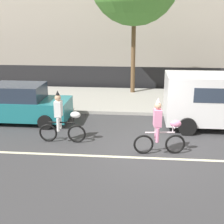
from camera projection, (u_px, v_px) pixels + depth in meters
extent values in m
plane|color=#38383A|center=(152.00, 152.00, 10.52)|extent=(80.00, 80.00, 0.00)
cube|color=beige|center=(153.00, 158.00, 10.05)|extent=(36.00, 0.14, 0.01)
cube|color=#9E9B93|center=(149.00, 100.00, 16.69)|extent=(60.00, 5.00, 0.15)
cube|color=black|center=(148.00, 78.00, 19.26)|extent=(40.00, 0.08, 1.40)
cube|color=#B2A899|center=(166.00, 24.00, 26.41)|extent=(28.00, 8.00, 7.43)
torus|color=black|center=(77.00, 134.00, 11.21)|extent=(0.67, 0.07, 0.67)
torus|color=black|center=(48.00, 133.00, 11.30)|extent=(0.67, 0.07, 0.67)
cylinder|color=black|center=(62.00, 122.00, 11.14)|extent=(0.97, 0.05, 0.05)
cylinder|color=black|center=(58.00, 120.00, 11.12)|extent=(0.04, 0.04, 0.18)
cylinder|color=black|center=(73.00, 120.00, 11.07)|extent=(0.04, 0.04, 0.23)
cylinder|color=black|center=(73.00, 117.00, 11.03)|extent=(0.03, 0.50, 0.03)
ellipsoid|color=white|center=(75.00, 115.00, 11.01)|extent=(0.36, 0.20, 0.24)
cube|color=white|center=(58.00, 109.00, 11.00)|extent=(0.24, 0.32, 0.56)
sphere|color=tan|center=(58.00, 98.00, 10.88)|extent=(0.22, 0.22, 0.22)
cone|color=black|center=(58.00, 93.00, 10.82)|extent=(0.14, 0.14, 0.16)
cylinder|color=white|center=(58.00, 125.00, 11.02)|extent=(0.11, 0.11, 0.48)
cylinder|color=white|center=(60.00, 122.00, 11.29)|extent=(0.11, 0.11, 0.48)
torus|color=black|center=(175.00, 144.00, 10.31)|extent=(0.67, 0.15, 0.67)
torus|color=black|center=(144.00, 144.00, 10.29)|extent=(0.67, 0.15, 0.67)
cylinder|color=silver|center=(160.00, 132.00, 10.18)|extent=(0.97, 0.16, 0.05)
cylinder|color=silver|center=(155.00, 130.00, 10.15)|extent=(0.04, 0.04, 0.18)
cylinder|color=silver|center=(173.00, 129.00, 10.16)|extent=(0.04, 0.04, 0.23)
cylinder|color=silver|center=(173.00, 126.00, 10.12)|extent=(0.09, 0.50, 0.03)
ellipsoid|color=pink|center=(176.00, 124.00, 10.10)|extent=(0.38, 0.24, 0.24)
cube|color=pink|center=(158.00, 118.00, 10.03)|extent=(0.27, 0.35, 0.56)
sphere|color=tan|center=(158.00, 106.00, 9.91)|extent=(0.22, 0.22, 0.22)
cone|color=silver|center=(158.00, 100.00, 9.86)|extent=(0.14, 0.14, 0.16)
cylinder|color=pink|center=(157.00, 135.00, 10.06)|extent=(0.11, 0.11, 0.48)
cylinder|color=pink|center=(156.00, 132.00, 10.33)|extent=(0.11, 0.11, 0.48)
cylinder|color=black|center=(187.00, 126.00, 11.92)|extent=(0.70, 0.22, 0.70)
cylinder|color=black|center=(181.00, 111.00, 13.82)|extent=(0.70, 0.22, 0.70)
cube|color=#1E727A|center=(22.00, 108.00, 13.39)|extent=(4.10, 1.72, 0.80)
cube|color=#232D3D|center=(18.00, 92.00, 13.19)|extent=(2.10, 1.58, 0.64)
cylinder|color=black|center=(45.00, 122.00, 12.55)|extent=(0.60, 0.20, 0.60)
cylinder|color=black|center=(56.00, 110.00, 14.19)|extent=(0.60, 0.20, 0.60)
cylinder|color=black|center=(3.00, 108.00, 14.41)|extent=(0.60, 0.20, 0.60)
cylinder|color=brown|center=(133.00, 54.00, 17.51)|extent=(0.24, 0.24, 4.42)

